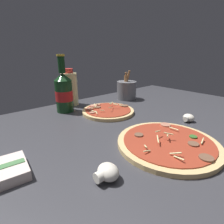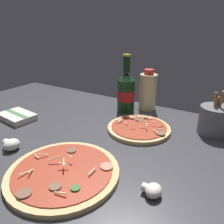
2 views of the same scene
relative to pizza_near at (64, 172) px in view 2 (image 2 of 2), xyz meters
The scene contains 9 objects.
counter_slab 17.03cm from the pizza_near, 103.34° to the left, with size 160.00×90.00×2.50cm.
pizza_near is the anchor object (origin of this frame).
pizza_far 34.03cm from the pizza_near, 80.57° to the left, with size 22.80×22.80×4.18cm.
beer_bottle 49.21cm from the pizza_near, 99.10° to the left, with size 7.61×7.61×24.82cm.
oil_bottle 56.08cm from the pizza_near, 90.72° to the left, with size 7.68×7.68×18.10cm.
mushroom_left 22.89cm from the pizza_near, 12.59° to the left, with size 4.54×4.32×3.03cm.
mushroom_right 22.27cm from the pizza_near, behind, with size 5.33×5.08×3.56cm.
utensil_crock 53.79cm from the pizza_near, 57.19° to the left, with size 10.82×10.82×16.05cm.
dish_towel 44.17cm from the pizza_near, 158.07° to the left, with size 15.33×11.28×2.56cm.
Camera 2 is at (38.84, -49.32, 38.65)cm, focal length 35.00 mm.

